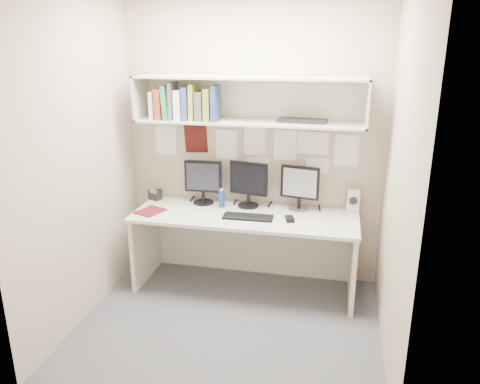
% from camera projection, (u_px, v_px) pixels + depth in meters
% --- Properties ---
extents(floor, '(2.40, 2.00, 0.01)m').
position_uv_depth(floor, '(229.00, 326.00, 3.80)').
color(floor, '#47484D').
rests_on(floor, ground).
extents(wall_back, '(2.40, 0.02, 2.60)m').
position_uv_depth(wall_back, '(253.00, 144.00, 4.33)').
color(wall_back, tan).
rests_on(wall_back, ground).
extents(wall_front, '(2.40, 0.02, 2.60)m').
position_uv_depth(wall_front, '(182.00, 220.00, 2.47)').
color(wall_front, tan).
rests_on(wall_front, ground).
extents(wall_left, '(0.02, 2.00, 2.60)m').
position_uv_depth(wall_left, '(78.00, 163.00, 3.64)').
color(wall_left, tan).
rests_on(wall_left, ground).
extents(wall_right, '(0.02, 2.00, 2.60)m').
position_uv_depth(wall_right, '(399.00, 181.00, 3.16)').
color(wall_right, tan).
rests_on(wall_right, ground).
extents(desk, '(2.00, 0.70, 0.73)m').
position_uv_depth(desk, '(245.00, 251.00, 4.29)').
color(desk, beige).
rests_on(desk, floor).
extents(overhead_hutch, '(2.00, 0.38, 0.40)m').
position_uv_depth(overhead_hutch, '(250.00, 99.00, 4.07)').
color(overhead_hutch, beige).
rests_on(overhead_hutch, wall_back).
extents(pinned_papers, '(1.92, 0.01, 0.48)m').
position_uv_depth(pinned_papers, '(253.00, 149.00, 4.34)').
color(pinned_papers, white).
rests_on(pinned_papers, wall_back).
extents(monitor_left, '(0.35, 0.19, 0.41)m').
position_uv_depth(monitor_left, '(203.00, 180.00, 4.41)').
color(monitor_left, black).
rests_on(monitor_left, desk).
extents(monitor_center, '(0.36, 0.20, 0.42)m').
position_uv_depth(monitor_center, '(249.00, 182.00, 4.32)').
color(monitor_center, black).
rests_on(monitor_center, desk).
extents(monitor_right, '(0.35, 0.19, 0.41)m').
position_uv_depth(monitor_right, '(300.00, 186.00, 4.22)').
color(monitor_right, '#A5A5AA').
rests_on(monitor_right, desk).
extents(keyboard, '(0.44, 0.16, 0.02)m').
position_uv_depth(keyboard, '(248.00, 217.00, 4.08)').
color(keyboard, black).
rests_on(keyboard, desk).
extents(mouse, '(0.10, 0.13, 0.03)m').
position_uv_depth(mouse, '(290.00, 219.00, 4.02)').
color(mouse, black).
rests_on(mouse, desk).
extents(speaker, '(0.11, 0.11, 0.21)m').
position_uv_depth(speaker, '(353.00, 201.00, 4.19)').
color(speaker, '#BCBBB7').
rests_on(speaker, desk).
extents(blue_bottle, '(0.06, 0.06, 0.18)m').
position_uv_depth(blue_bottle, '(222.00, 198.00, 4.34)').
color(blue_bottle, navy).
rests_on(blue_bottle, desk).
extents(maroon_notebook, '(0.27, 0.29, 0.01)m').
position_uv_depth(maroon_notebook, '(150.00, 211.00, 4.23)').
color(maroon_notebook, '#5C0F18').
rests_on(maroon_notebook, desk).
extents(desk_phone, '(0.13, 0.13, 0.13)m').
position_uv_depth(desk_phone, '(155.00, 194.00, 4.56)').
color(desk_phone, black).
rests_on(desk_phone, desk).
extents(book_stack, '(0.60, 0.20, 0.32)m').
position_uv_depth(book_stack, '(185.00, 104.00, 4.10)').
color(book_stack, silver).
rests_on(book_stack, overhead_hutch).
extents(hutch_tray, '(0.43, 0.19, 0.03)m').
position_uv_depth(hutch_tray, '(302.00, 121.00, 4.00)').
color(hutch_tray, black).
rests_on(hutch_tray, overhead_hutch).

